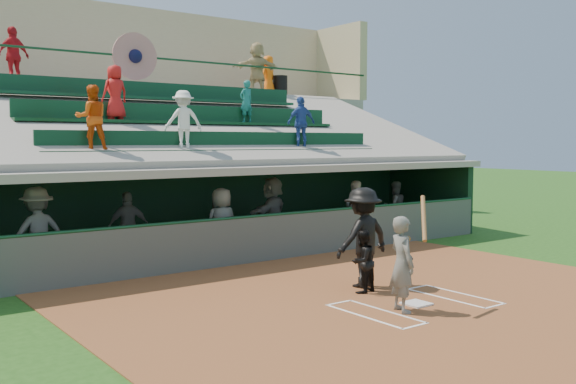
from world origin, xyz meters
TOP-DOWN VIEW (x-y plane):
  - ground at (0.00, 0.00)m, footprint 100.00×100.00m
  - dirt_slab at (0.00, 0.50)m, footprint 11.00×9.00m
  - home_plate at (0.00, 0.00)m, footprint 0.43×0.43m
  - batters_box_chalk at (0.00, 0.00)m, footprint 2.65×1.85m
  - dugout_floor at (0.00, 6.75)m, footprint 16.00×3.50m
  - concourse_slab at (0.00, 13.50)m, footprint 20.00×3.00m
  - grandstand at (-0.01, 10.51)m, footprint 20.40×10.40m
  - batter_at_plate at (-0.55, -0.17)m, footprint 0.90×0.76m
  - catcher at (-0.15, 1.23)m, footprint 0.67×0.57m
  - home_umpire at (0.21, 1.60)m, footprint 1.29×0.76m
  - dugout_bench at (-0.24, 8.09)m, footprint 15.03×2.87m
  - dugout_player_a at (-4.74, 6.18)m, footprint 1.31×0.85m
  - dugout_player_b at (-2.49, 6.79)m, footprint 1.02×0.51m
  - dugout_player_c at (-0.63, 5.60)m, footprint 0.87×0.58m
  - dugout_player_d at (1.37, 6.32)m, footprint 1.81×1.39m
  - dugout_player_e at (3.81, 5.77)m, footprint 0.68×0.48m
  - dugout_player_f at (6.12, 6.42)m, footprint 0.90×0.77m
  - trash_bin at (6.41, 12.91)m, footprint 0.56×0.56m
  - concourse_staff_a at (-3.40, 13.08)m, footprint 1.11×0.77m
  - concourse_staff_b at (5.87, 12.95)m, footprint 0.91×0.75m
  - concourse_staff_c at (4.88, 12.25)m, footprint 1.87×1.01m

SIDE VIEW (x-z plane):
  - ground at x=0.00m, z-range 0.00..0.00m
  - dirt_slab at x=0.00m, z-range 0.00..0.02m
  - dugout_floor at x=0.00m, z-range 0.00..0.04m
  - batters_box_chalk at x=0.00m, z-range 0.02..0.03m
  - home_plate at x=0.00m, z-range 0.02..0.05m
  - dugout_bench at x=-0.24m, z-range 0.04..0.49m
  - catcher at x=-0.15m, z-range 0.02..1.21m
  - dugout_player_f at x=6.12m, z-range 0.04..1.65m
  - batter_at_plate at x=-0.55m, z-range -0.13..1.82m
  - dugout_player_b at x=-2.49m, z-range 0.04..1.71m
  - dugout_player_c at x=-0.63m, z-range 0.04..1.79m
  - dugout_player_e at x=3.81m, z-range 0.04..1.79m
  - dugout_player_d at x=1.37m, z-range 0.04..1.95m
  - dugout_player_a at x=-4.74m, z-range 0.04..1.95m
  - home_umpire at x=0.21m, z-range 0.02..1.99m
  - grandstand at x=-0.01m, z-range -1.64..6.16m
  - concourse_slab at x=0.00m, z-range 0.00..4.60m
  - trash_bin at x=6.41m, z-range 4.60..5.45m
  - concourse_staff_b at x=5.87m, z-range 4.60..6.19m
  - concourse_staff_a at x=-3.40m, z-range 4.60..6.34m
  - concourse_staff_c at x=4.88m, z-range 4.60..6.52m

